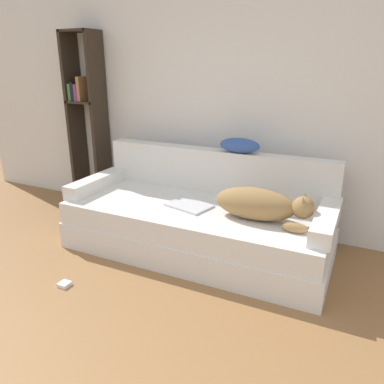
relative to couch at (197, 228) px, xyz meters
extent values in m
cube|color=silver|center=(0.20, 0.70, 1.14)|extent=(6.92, 0.06, 2.70)
cube|color=silver|center=(0.00, 0.00, -0.09)|extent=(2.22, 0.96, 0.23)
cube|color=silver|center=(0.00, -0.01, 0.12)|extent=(2.18, 0.92, 0.19)
cube|color=silver|center=(0.00, 0.41, 0.41)|extent=(2.18, 0.15, 0.39)
cube|color=silver|center=(-1.03, -0.01, 0.27)|extent=(0.15, 0.77, 0.12)
cube|color=silver|center=(1.03, -0.01, 0.27)|extent=(0.15, 0.77, 0.12)
ellipsoid|color=olive|center=(0.51, -0.06, 0.33)|extent=(0.62, 0.27, 0.24)
sphere|color=olive|center=(0.87, -0.06, 0.36)|extent=(0.16, 0.16, 0.16)
cone|color=olive|center=(0.87, -0.10, 0.42)|extent=(0.06, 0.06, 0.07)
cone|color=olive|center=(0.87, -0.01, 0.42)|extent=(0.06, 0.06, 0.07)
ellipsoid|color=olive|center=(0.84, -0.18, 0.25)|extent=(0.19, 0.07, 0.07)
cube|color=silver|center=(-0.05, -0.05, 0.22)|extent=(0.40, 0.33, 0.02)
ellipsoid|color=#335199|center=(0.22, 0.39, 0.67)|extent=(0.36, 0.17, 0.13)
cube|color=#2D2319|center=(-1.72, 0.52, 0.73)|extent=(0.04, 0.26, 1.86)
cube|color=#2D2319|center=(-1.38, 0.52, 0.73)|extent=(0.04, 0.26, 1.86)
cube|color=#2D2319|center=(-1.55, 0.52, 1.65)|extent=(0.35, 0.26, 0.02)
cube|color=#2D2319|center=(-1.55, 0.52, 0.95)|extent=(0.35, 0.26, 0.02)
cube|color=#337F42|center=(-1.67, 0.51, 1.05)|extent=(0.03, 0.20, 0.17)
cube|color=black|center=(-1.63, 0.51, 1.06)|extent=(0.03, 0.20, 0.19)
cube|color=#753384|center=(-1.59, 0.51, 1.05)|extent=(0.04, 0.20, 0.17)
cube|color=olive|center=(-1.54, 0.51, 1.09)|extent=(0.04, 0.20, 0.25)
cube|color=white|center=(-0.64, -0.93, -0.19)|extent=(0.08, 0.08, 0.03)
camera|label=1|loc=(1.23, -2.66, 1.35)|focal=35.00mm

